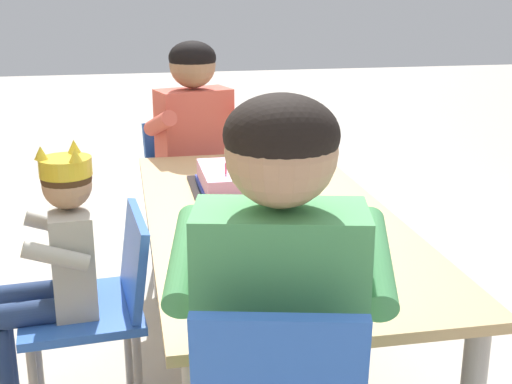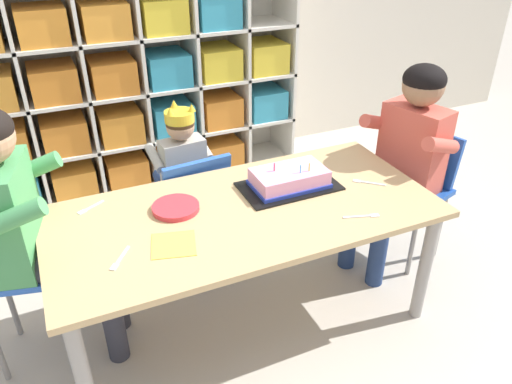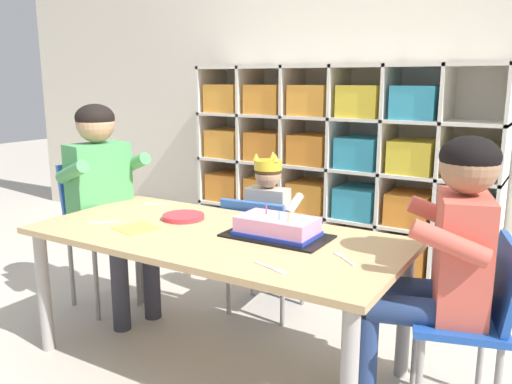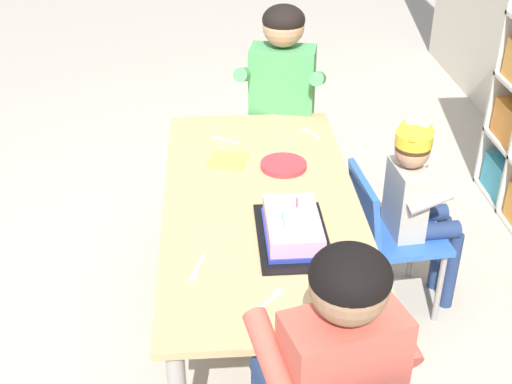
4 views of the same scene
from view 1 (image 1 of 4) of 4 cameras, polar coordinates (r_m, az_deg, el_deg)
The scene contains 14 objects.
ground at distance 2.33m, azimuth 1.11°, elevation -15.31°, with size 16.00×16.00×0.00m, color #BCB2A3.
activity_table at distance 2.11m, azimuth 1.18°, elevation -3.57°, with size 1.54×0.73×0.57m.
classroom_chair_blue at distance 2.05m, azimuth -12.64°, elevation -8.59°, with size 0.39×0.38×0.62m.
child_with_crown at distance 2.00m, azimuth -16.03°, elevation -5.15°, with size 0.31×0.31×0.83m.
adult_helper_seated at distance 1.32m, azimuth 1.95°, elevation -9.09°, with size 0.47×0.45×1.07m.
classroom_chair_guest_side at distance 3.04m, azimuth -5.33°, elevation 0.95°, with size 0.41×0.45×0.66m.
guest_at_table_side at distance 2.89m, azimuth -4.62°, elevation 4.40°, with size 0.47×0.46×1.01m.
birthday_cake_on_tray at distance 2.29m, azimuth -2.21°, elevation 0.78°, with size 0.41×0.24×0.12m.
paper_plate_stack at distance 1.83m, azimuth -0.51°, elevation -4.19°, with size 0.19×0.19×0.02m, color #DB333D.
paper_napkin_square at distance 1.82m, azimuth 6.80°, elevation -4.77°, with size 0.16×0.16×0.00m, color #F4DB4C.
fork_by_napkin at distance 1.53m, azimuth -4.01°, elevation -8.99°, with size 0.11×0.07×0.00m.
fork_near_cake_tray at distance 2.51m, azimuth 4.58°, elevation 1.43°, with size 0.14×0.06×0.00m.
fork_at_table_front_edge at distance 1.65m, azimuth 9.12°, elevation -7.14°, with size 0.09×0.12×0.00m.
fork_scattered_mid_table at distance 2.62m, azimuth -0.98°, elevation 2.16°, with size 0.12×0.11×0.00m.
Camera 1 is at (-1.93, 0.42, 1.24)m, focal length 48.89 mm.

